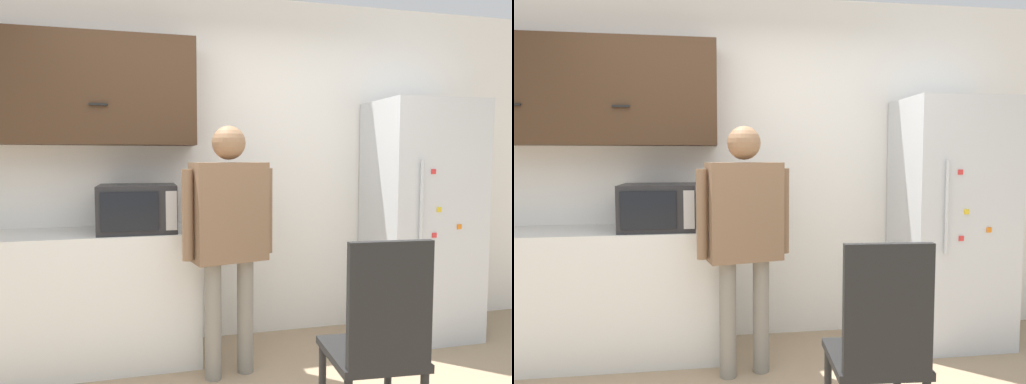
# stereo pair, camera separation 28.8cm
# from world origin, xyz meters

# --- Properties ---
(back_wall) EXTENTS (6.00, 0.06, 2.70)m
(back_wall) POSITION_xyz_m (0.00, 1.75, 1.35)
(back_wall) COLOR white
(back_wall) RESTS_ON ground_plane
(counter) EXTENTS (2.03, 0.56, 0.93)m
(counter) POSITION_xyz_m (-1.19, 1.44, 0.47)
(counter) COLOR silver
(counter) RESTS_ON ground_plane
(upper_cabinets) EXTENTS (2.03, 0.34, 0.76)m
(upper_cabinets) POSITION_xyz_m (-1.19, 1.56, 1.91)
(upper_cabinets) COLOR #3D2819
(microwave) EXTENTS (0.52, 0.43, 0.32)m
(microwave) POSITION_xyz_m (-0.59, 1.40, 1.10)
(microwave) COLOR #232326
(microwave) RESTS_ON counter
(person) EXTENTS (0.62, 0.32, 1.65)m
(person) POSITION_xyz_m (-0.01, 1.05, 1.01)
(person) COLOR gray
(person) RESTS_ON ground_plane
(refrigerator) EXTENTS (0.79, 0.65, 1.89)m
(refrigerator) POSITION_xyz_m (1.63, 1.40, 0.95)
(refrigerator) COLOR silver
(refrigerator) RESTS_ON ground_plane
(chair) EXTENTS (0.47, 0.47, 1.07)m
(chair) POSITION_xyz_m (0.55, 0.09, 0.57)
(chair) COLOR black
(chair) RESTS_ON ground_plane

